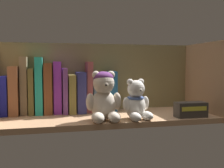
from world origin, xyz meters
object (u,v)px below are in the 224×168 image
at_px(book_12, 103,92).
at_px(teddy_bear_smaller, 136,102).
at_px(book_7, 65,90).
at_px(book_10, 88,87).
at_px(book_4, 39,85).
at_px(book_6, 57,87).
at_px(book_0, 6,95).
at_px(book_9, 80,92).
at_px(book_13, 111,91).
at_px(book_11, 96,93).
at_px(book_5, 48,88).
at_px(small_product_box, 191,110).
at_px(book_2, 24,85).
at_px(book_8, 71,93).
at_px(book_3, 32,91).
at_px(teddy_bear_larger, 104,97).
at_px(book_1, 15,90).

height_order(book_12, teddy_bear_smaller, book_12).
relative_size(book_7, book_10, 0.88).
height_order(book_4, book_6, book_4).
distance_m(book_0, book_4, 0.13).
bearing_deg(book_9, book_13, 0.00).
height_order(book_11, book_13, book_13).
relative_size(book_7, book_13, 1.08).
bearing_deg(book_5, small_product_box, -22.31).
distance_m(book_7, book_9, 0.07).
bearing_deg(book_9, book_2, 180.00).
xyz_separation_m(book_7, book_12, (0.16, 0.00, -0.01)).
bearing_deg(book_9, book_8, 180.00).
xyz_separation_m(book_2, book_6, (0.13, 0.00, -0.01)).
xyz_separation_m(book_5, book_9, (0.13, 0.00, -0.02)).
relative_size(book_9, book_10, 0.80).
bearing_deg(book_4, book_7, 0.00).
xyz_separation_m(book_3, book_10, (0.23, 0.00, 0.01)).
xyz_separation_m(teddy_bear_larger, small_product_box, (0.33, -0.02, -0.05)).
height_order(book_0, book_2, book_2).
xyz_separation_m(book_5, book_11, (0.20, 0.00, -0.02)).
bearing_deg(small_product_box, teddy_bear_larger, 177.02).
bearing_deg(book_13, book_8, 180.00).
distance_m(book_7, book_12, 0.16).
bearing_deg(book_5, book_12, 0.00).
bearing_deg(teddy_bear_larger, book_13, 70.25).
bearing_deg(teddy_bear_larger, book_1, 148.42).
bearing_deg(book_2, book_4, 0.00).
relative_size(book_2, book_4, 1.01).
height_order(book_10, teddy_bear_larger, book_10).
relative_size(book_5, teddy_bear_larger, 1.16).
xyz_separation_m(book_3, book_11, (0.26, 0.00, -0.01)).
height_order(book_5, teddy_bear_larger, book_5).
bearing_deg(book_6, book_13, 0.00).
distance_m(book_7, book_10, 0.10).
bearing_deg(teddy_bear_larger, book_7, 122.86).
xyz_separation_m(book_1, teddy_bear_smaller, (0.44, -0.20, -0.03)).
xyz_separation_m(book_6, small_product_box, (0.49, -0.21, -0.08)).
height_order(book_1, book_5, book_5).
distance_m(teddy_bear_smaller, small_product_box, 0.21).
xyz_separation_m(book_8, book_11, (0.10, 0.00, 0.00)).
relative_size(book_12, teddy_bear_larger, 0.93).
relative_size(book_5, book_11, 1.30).
bearing_deg(book_3, small_product_box, -20.08).
xyz_separation_m(book_0, book_8, (0.26, 0.00, 0.00)).
height_order(book_10, book_11, book_10).
distance_m(book_11, teddy_bear_smaller, 0.23).
bearing_deg(book_1, book_7, 0.00).
bearing_deg(book_11, book_8, 180.00).
bearing_deg(book_6, book_12, 0.00).
distance_m(book_2, book_10, 0.26).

